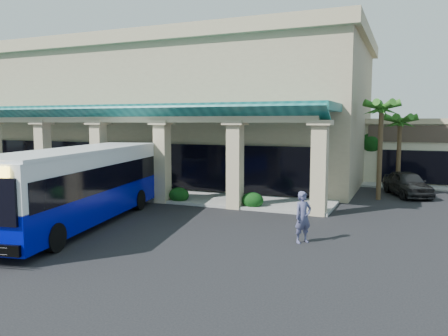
% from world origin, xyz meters
% --- Properties ---
extents(ground, '(110.00, 110.00, 0.00)m').
position_xyz_m(ground, '(0.00, 0.00, 0.00)').
color(ground, black).
extents(main_building, '(30.80, 14.80, 11.35)m').
position_xyz_m(main_building, '(-8.00, 16.00, 5.67)').
color(main_building, tan).
rests_on(main_building, ground).
extents(arcade, '(30.00, 6.20, 5.70)m').
position_xyz_m(arcade, '(-8.00, 6.80, 2.85)').
color(arcade, '#0E5757').
rests_on(arcade, ground).
extents(palm_0, '(2.40, 2.40, 6.60)m').
position_xyz_m(palm_0, '(8.50, 11.00, 3.30)').
color(palm_0, '#245B18').
rests_on(palm_0, ground).
extents(palm_1, '(2.40, 2.40, 5.80)m').
position_xyz_m(palm_1, '(9.50, 14.00, 2.90)').
color(palm_1, '#245B18').
rests_on(palm_1, ground).
extents(broadleaf_tree, '(2.60, 2.60, 4.81)m').
position_xyz_m(broadleaf_tree, '(7.50, 19.00, 2.41)').
color(broadleaf_tree, black).
rests_on(broadleaf_tree, ground).
extents(transit_bus, '(5.24, 12.75, 3.47)m').
position_xyz_m(transit_bus, '(-3.61, -1.00, 1.73)').
color(transit_bus, '#01089F').
rests_on(transit_bus, ground).
extents(pedestrian, '(0.84, 0.87, 2.01)m').
position_xyz_m(pedestrian, '(6.37, -0.04, 1.01)').
color(pedestrian, '#4B4C73').
rests_on(pedestrian, ground).
extents(car_silver, '(3.46, 5.01, 1.58)m').
position_xyz_m(car_silver, '(10.08, 13.11, 0.79)').
color(car_silver, black).
rests_on(car_silver, ground).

